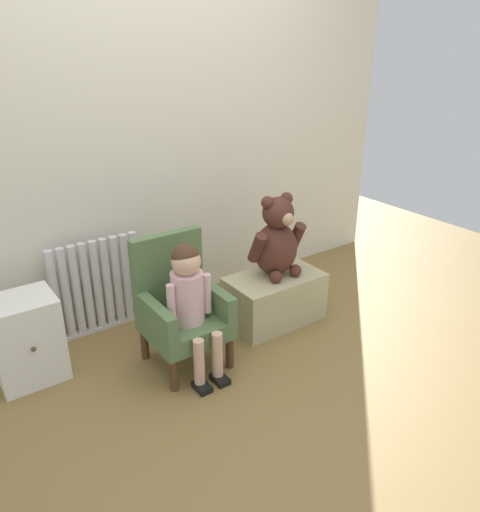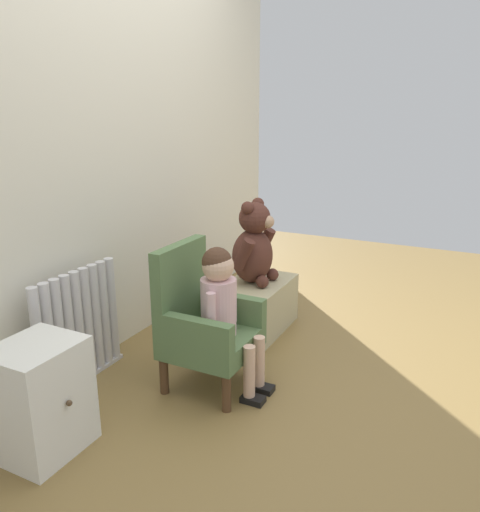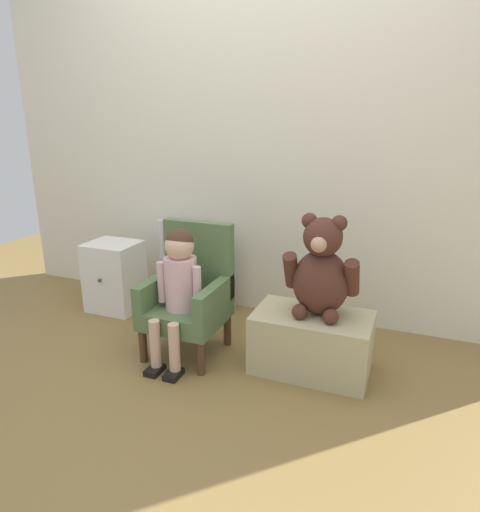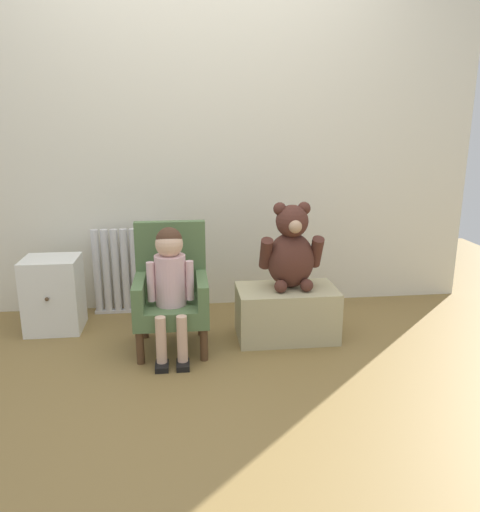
# 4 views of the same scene
# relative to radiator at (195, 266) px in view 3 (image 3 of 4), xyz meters

# --- Properties ---
(ground_plane) EXTENTS (6.00, 6.00, 0.00)m
(ground_plane) POSITION_rel_radiator_xyz_m (0.45, -1.13, -0.29)
(ground_plane) COLOR olive
(back_wall) EXTENTS (3.80, 0.05, 2.40)m
(back_wall) POSITION_rel_radiator_xyz_m (0.45, 0.12, 0.91)
(back_wall) COLOR beige
(back_wall) RESTS_ON ground_plane
(radiator) EXTENTS (0.56, 0.05, 0.58)m
(radiator) POSITION_rel_radiator_xyz_m (0.00, 0.00, 0.00)
(radiator) COLOR silver
(radiator) RESTS_ON ground_plane
(small_dresser) EXTENTS (0.33, 0.31, 0.46)m
(small_dresser) POSITION_rel_radiator_xyz_m (-0.48, -0.25, -0.06)
(small_dresser) COLOR silver
(small_dresser) RESTS_ON ground_plane
(child_armchair) EXTENTS (0.41, 0.41, 0.71)m
(child_armchair) POSITION_rel_radiator_xyz_m (0.26, -0.56, 0.04)
(child_armchair) COLOR #516E42
(child_armchair) RESTS_ON ground_plane
(child_figure) EXTENTS (0.25, 0.35, 0.72)m
(child_figure) POSITION_rel_radiator_xyz_m (0.26, -0.67, 0.18)
(child_figure) COLOR beige
(child_figure) RESTS_ON ground_plane
(low_bench) EXTENTS (0.59, 0.35, 0.31)m
(low_bench) POSITION_rel_radiator_xyz_m (0.93, -0.53, -0.13)
(low_bench) COLOR tan
(low_bench) RESTS_ON ground_plane
(large_teddy_bear) EXTENTS (0.37, 0.26, 0.51)m
(large_teddy_bear) POSITION_rel_radiator_xyz_m (0.96, -0.51, 0.25)
(large_teddy_bear) COLOR #4C281F
(large_teddy_bear) RESTS_ON low_bench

